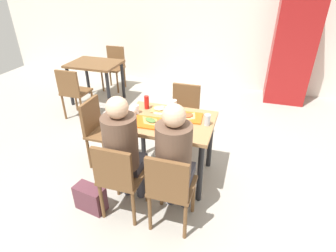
# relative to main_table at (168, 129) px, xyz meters

# --- Properties ---
(ground_plane) EXTENTS (10.00, 10.00, 0.02)m
(ground_plane) POSITION_rel_main_table_xyz_m (0.00, 0.00, -0.65)
(ground_plane) COLOR #9E998E
(back_wall) EXTENTS (10.00, 0.10, 2.80)m
(back_wall) POSITION_rel_main_table_xyz_m (0.00, 3.20, 0.76)
(back_wall) COLOR silver
(back_wall) RESTS_ON ground_plane
(main_table) EXTENTS (1.01, 0.75, 0.76)m
(main_table) POSITION_rel_main_table_xyz_m (0.00, 0.00, 0.00)
(main_table) COLOR #9E7247
(main_table) RESTS_ON ground_plane
(chair_near_left) EXTENTS (0.40, 0.40, 0.86)m
(chair_near_left) POSITION_rel_main_table_xyz_m (-0.25, -0.76, -0.13)
(chair_near_left) COLOR brown
(chair_near_left) RESTS_ON ground_plane
(chair_near_right) EXTENTS (0.40, 0.40, 0.86)m
(chair_near_right) POSITION_rel_main_table_xyz_m (0.25, -0.76, -0.13)
(chair_near_right) COLOR brown
(chair_near_right) RESTS_ON ground_plane
(chair_far_side) EXTENTS (0.40, 0.40, 0.86)m
(chair_far_side) POSITION_rel_main_table_xyz_m (0.00, 0.76, -0.13)
(chair_far_side) COLOR brown
(chair_far_side) RESTS_ON ground_plane
(chair_left_end) EXTENTS (0.40, 0.40, 0.86)m
(chair_left_end) POSITION_rel_main_table_xyz_m (-0.89, 0.00, -0.13)
(chair_left_end) COLOR brown
(chair_left_end) RESTS_ON ground_plane
(person_in_red) EXTENTS (0.32, 0.42, 1.27)m
(person_in_red) POSITION_rel_main_table_xyz_m (-0.25, -0.62, 0.11)
(person_in_red) COLOR #383842
(person_in_red) RESTS_ON ground_plane
(person_in_brown_jacket) EXTENTS (0.32, 0.42, 1.27)m
(person_in_brown_jacket) POSITION_rel_main_table_xyz_m (0.25, -0.62, 0.11)
(person_in_brown_jacket) COLOR #383842
(person_in_brown_jacket) RESTS_ON ground_plane
(tray_red_near) EXTENTS (0.37, 0.27, 0.02)m
(tray_red_near) POSITION_rel_main_table_xyz_m (-0.18, -0.13, 0.12)
(tray_red_near) COLOR #D85914
(tray_red_near) RESTS_ON main_table
(tray_red_far) EXTENTS (0.38, 0.29, 0.02)m
(tray_red_far) POSITION_rel_main_table_xyz_m (0.18, 0.11, 0.12)
(tray_red_far) COLOR #D85914
(tray_red_far) RESTS_ON main_table
(paper_plate_center) EXTENTS (0.22, 0.22, 0.01)m
(paper_plate_center) POSITION_rel_main_table_xyz_m (-0.15, 0.21, 0.12)
(paper_plate_center) COLOR white
(paper_plate_center) RESTS_ON main_table
(paper_plate_near_edge) EXTENTS (0.22, 0.22, 0.01)m
(paper_plate_near_edge) POSITION_rel_main_table_xyz_m (0.15, -0.21, 0.12)
(paper_plate_near_edge) COLOR white
(paper_plate_near_edge) RESTS_ON main_table
(pizza_slice_a) EXTENTS (0.25, 0.22, 0.02)m
(pizza_slice_a) POSITION_rel_main_table_xyz_m (-0.17, -0.11, 0.14)
(pizza_slice_a) COLOR #C68C47
(pizza_slice_a) RESTS_ON tray_red_near
(pizza_slice_b) EXTENTS (0.19, 0.21, 0.02)m
(pizza_slice_b) POSITION_rel_main_table_xyz_m (0.20, 0.12, 0.14)
(pizza_slice_b) COLOR #DBAD60
(pizza_slice_b) RESTS_ON tray_red_far
(pizza_slice_c) EXTENTS (0.26, 0.25, 0.02)m
(pizza_slice_c) POSITION_rel_main_table_xyz_m (-0.18, 0.21, 0.13)
(pizza_slice_c) COLOR #C68C47
(pizza_slice_c) RESTS_ON paper_plate_center
(pizza_slice_d) EXTENTS (0.23, 0.22, 0.02)m
(pizza_slice_d) POSITION_rel_main_table_xyz_m (0.16, -0.22, 0.13)
(pizza_slice_d) COLOR tan
(pizza_slice_d) RESTS_ON paper_plate_near_edge
(plastic_cup_a) EXTENTS (0.07, 0.07, 0.10)m
(plastic_cup_a) POSITION_rel_main_table_xyz_m (-0.03, 0.32, 0.17)
(plastic_cup_a) COLOR white
(plastic_cup_a) RESTS_ON main_table
(plastic_cup_b) EXTENTS (0.07, 0.07, 0.10)m
(plastic_cup_b) POSITION_rel_main_table_xyz_m (0.03, -0.32, 0.17)
(plastic_cup_b) COLOR white
(plastic_cup_b) RESTS_ON main_table
(plastic_cup_c) EXTENTS (0.07, 0.07, 0.10)m
(plastic_cup_c) POSITION_rel_main_table_xyz_m (-0.40, 0.06, 0.17)
(plastic_cup_c) COLOR white
(plastic_cup_c) RESTS_ON main_table
(soda_can) EXTENTS (0.07, 0.07, 0.12)m
(soda_can) POSITION_rel_main_table_xyz_m (0.43, 0.02, 0.18)
(soda_can) COLOR #B7BCC6
(soda_can) RESTS_ON main_table
(condiment_bottle) EXTENTS (0.06, 0.06, 0.16)m
(condiment_bottle) POSITION_rel_main_table_xyz_m (-0.33, 0.21, 0.20)
(condiment_bottle) COLOR red
(condiment_bottle) RESTS_ON main_table
(foil_bundle) EXTENTS (0.10, 0.10, 0.10)m
(foil_bundle) POSITION_rel_main_table_xyz_m (-0.43, -0.02, 0.17)
(foil_bundle) COLOR silver
(foil_bundle) RESTS_ON main_table
(handbag) EXTENTS (0.34, 0.21, 0.28)m
(handbag) POSITION_rel_main_table_xyz_m (-0.60, -0.77, -0.50)
(handbag) COLOR #592D38
(handbag) RESTS_ON ground_plane
(drink_fridge) EXTENTS (0.70, 0.60, 1.90)m
(drink_fridge) POSITION_rel_main_table_xyz_m (1.47, 2.85, 0.31)
(drink_fridge) COLOR maroon
(drink_fridge) RESTS_ON ground_plane
(background_table) EXTENTS (0.90, 0.70, 0.76)m
(background_table) POSITION_rel_main_table_xyz_m (-1.91, 1.70, -0.01)
(background_table) COLOR brown
(background_table) RESTS_ON ground_plane
(background_chair_near) EXTENTS (0.40, 0.40, 0.86)m
(background_chair_near) POSITION_rel_main_table_xyz_m (-1.91, 0.96, -0.13)
(background_chair_near) COLOR brown
(background_chair_near) RESTS_ON ground_plane
(background_chair_far) EXTENTS (0.40, 0.40, 0.86)m
(background_chair_far) POSITION_rel_main_table_xyz_m (-1.91, 2.43, -0.13)
(background_chair_far) COLOR brown
(background_chair_far) RESTS_ON ground_plane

